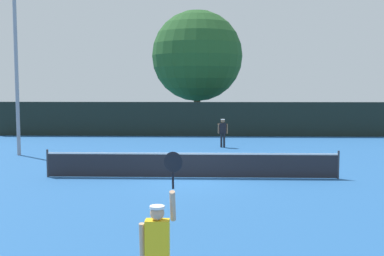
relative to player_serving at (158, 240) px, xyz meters
The scene contains 9 objects.
ground_plane 10.68m from the player_serving, 88.95° to the left, with size 120.00×120.00×0.00m, color #235693.
tennis_net 10.64m from the player_serving, 88.95° to the left, with size 11.17×0.08×1.07m.
perimeter_fence 25.91m from the player_serving, 89.57° to the left, with size 28.84×0.12×2.39m, color black.
player_serving is the anchor object (origin of this frame).
player_receiving 19.85m from the player_serving, 85.11° to the left, with size 0.57×0.24×1.62m.
tennis_ball 12.00m from the player_serving, 75.99° to the left, with size 0.07×0.07×0.07m, color #CCE033.
light_pole 18.94m from the player_serving, 118.13° to the left, with size 1.18×0.28×8.33m.
large_tree 32.25m from the player_serving, 90.03° to the left, with size 7.38×7.38×9.65m.
parked_car_near 32.02m from the player_serving, 77.34° to the left, with size 2.32×4.37×1.69m.
Camera 1 is at (0.56, -17.95, 3.49)m, focal length 44.60 mm.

